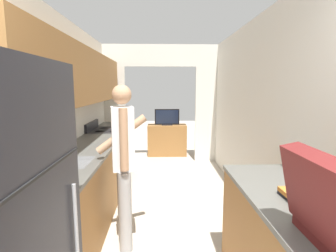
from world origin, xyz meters
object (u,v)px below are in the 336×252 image
(book_stack, at_px, (303,198))
(television, at_px, (167,117))
(range_oven, at_px, (110,155))
(person, at_px, (124,163))
(tv_cabinet, at_px, (167,140))

(book_stack, bearing_deg, television, 99.52)
(range_oven, height_order, person, person)
(tv_cabinet, bearing_deg, range_oven, -121.99)
(range_oven, relative_size, book_stack, 3.41)
(range_oven, xyz_separation_m, television, (1.05, 1.63, 0.46))
(book_stack, xyz_separation_m, television, (-0.76, 4.53, -0.01))
(tv_cabinet, distance_m, television, 0.55)
(book_stack, height_order, tv_cabinet, book_stack)
(tv_cabinet, bearing_deg, book_stack, -80.57)
(book_stack, distance_m, television, 4.60)
(person, relative_size, tv_cabinet, 1.80)
(book_stack, height_order, television, television)
(television, bearing_deg, book_stack, -80.48)
(range_oven, distance_m, television, 1.99)
(range_oven, bearing_deg, television, 57.35)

